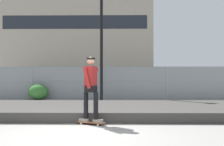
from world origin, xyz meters
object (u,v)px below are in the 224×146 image
(street_lamp, at_px, (101,13))
(parked_car_mid, at_px, (162,83))
(skateboard, at_px, (91,123))
(skater, at_px, (91,85))
(parked_car_near, at_px, (67,82))
(shrub_left, at_px, (38,92))

(street_lamp, bearing_deg, parked_car_mid, 45.17)
(skateboard, height_order, skater, skater)
(skateboard, distance_m, parked_car_near, 11.03)
(parked_car_near, bearing_deg, shrub_left, -104.20)
(parked_car_near, bearing_deg, parked_car_mid, -1.86)
(skater, relative_size, shrub_left, 1.65)
(street_lamp, relative_size, parked_car_mid, 1.67)
(skater, relative_size, parked_car_mid, 0.40)
(skateboard, height_order, parked_car_mid, parked_car_mid)
(street_lamp, bearing_deg, shrub_left, 170.62)
(street_lamp, bearing_deg, parked_car_near, 122.60)
(skater, xyz_separation_m, parked_car_near, (-2.73, 10.66, -0.27))
(skateboard, height_order, shrub_left, shrub_left)
(skater, distance_m, parked_car_near, 11.00)
(street_lamp, bearing_deg, skater, -89.41)
(shrub_left, bearing_deg, parked_car_near, 75.80)
(parked_car_near, distance_m, shrub_left, 3.71)
(parked_car_near, bearing_deg, street_lamp, -57.40)
(skateboard, bearing_deg, shrub_left, 117.15)
(skateboard, relative_size, street_lamp, 0.11)
(street_lamp, relative_size, parked_car_near, 1.73)
(parked_car_mid, bearing_deg, shrub_left, -155.85)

